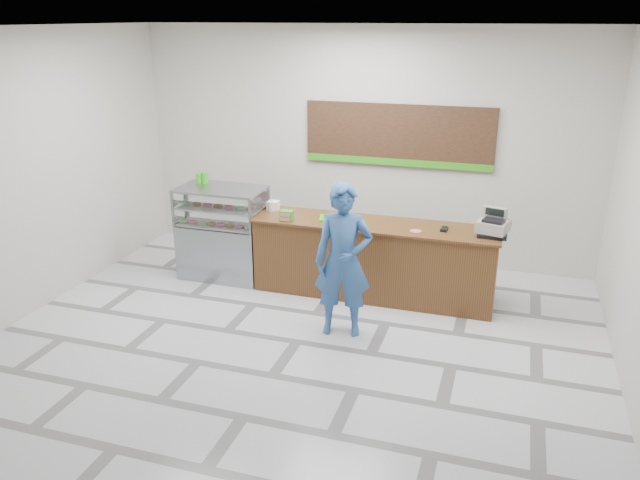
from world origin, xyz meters
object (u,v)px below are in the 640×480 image
(display_case, at_px, (223,232))
(cash_register, at_px, (493,225))
(customer, at_px, (343,261))
(serving_tray, at_px, (334,218))
(sales_counter, at_px, (374,260))

(display_case, height_order, cash_register, cash_register)
(customer, bearing_deg, display_case, 140.14)
(cash_register, distance_m, serving_tray, 2.07)
(serving_tray, bearing_deg, sales_counter, -17.04)
(serving_tray, bearing_deg, customer, -82.85)
(cash_register, height_order, customer, customer)
(sales_counter, relative_size, cash_register, 7.30)
(sales_counter, height_order, serving_tray, serving_tray)
(cash_register, bearing_deg, sales_counter, -166.31)
(cash_register, height_order, serving_tray, cash_register)
(serving_tray, bearing_deg, display_case, 166.65)
(cash_register, bearing_deg, customer, -130.95)
(cash_register, bearing_deg, serving_tray, -166.96)
(customer, bearing_deg, sales_counter, 72.89)
(sales_counter, bearing_deg, serving_tray, 177.26)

